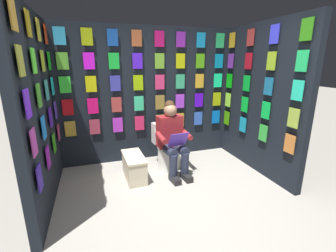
# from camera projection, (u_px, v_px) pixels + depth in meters

# --- Properties ---
(ground_plane) EXTENTS (30.00, 30.00, 0.00)m
(ground_plane) POSITION_uv_depth(u_px,v_px,m) (190.00, 219.00, 2.74)
(ground_plane) COLOR #9E998E
(display_wall_back) EXTENTS (3.23, 0.14, 2.38)m
(display_wall_back) POSITION_uv_depth(u_px,v_px,m) (148.00, 95.00, 4.24)
(display_wall_back) COLOR black
(display_wall_back) RESTS_ON ground
(display_wall_left) EXTENTS (0.14, 1.95, 2.38)m
(display_wall_left) POSITION_uv_depth(u_px,v_px,m) (259.00, 99.00, 3.80)
(display_wall_left) COLOR black
(display_wall_left) RESTS_ON ground
(display_wall_right) EXTENTS (0.14, 1.95, 2.38)m
(display_wall_right) POSITION_uv_depth(u_px,v_px,m) (39.00, 112.00, 2.82)
(display_wall_right) COLOR black
(display_wall_right) RESTS_ON ground
(toilet) EXTENTS (0.42, 0.57, 0.77)m
(toilet) POSITION_uv_depth(u_px,v_px,m) (167.00, 149.00, 4.02)
(toilet) COLOR white
(toilet) RESTS_ON ground
(person_reading) EXTENTS (0.55, 0.71, 1.19)m
(person_reading) POSITION_uv_depth(u_px,v_px,m) (172.00, 138.00, 3.74)
(person_reading) COLOR maroon
(person_reading) RESTS_ON ground
(comic_longbox_near) EXTENTS (0.31, 0.65, 0.39)m
(comic_longbox_near) POSITION_uv_depth(u_px,v_px,m) (134.00, 167.00, 3.65)
(comic_longbox_near) COLOR beige
(comic_longbox_near) RESTS_ON ground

